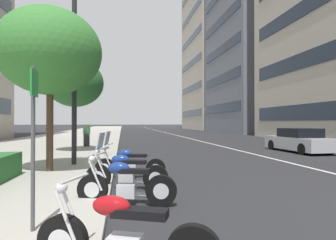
% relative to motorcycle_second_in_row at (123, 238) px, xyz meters
% --- Properties ---
extents(sidewalk_right_plaza, '(160.00, 10.09, 0.15)m').
position_rel_motorcycle_second_in_row_xyz_m(sidewalk_right_plaza, '(29.78, 5.33, -0.34)').
color(sidewalk_right_plaza, '#A39E93').
rests_on(sidewalk_right_plaza, ground).
extents(lane_centre_stripe, '(110.00, 0.16, 0.01)m').
position_rel_motorcycle_second_in_row_xyz_m(lane_centre_stripe, '(34.78, -7.09, -0.41)').
color(lane_centre_stripe, silver).
rests_on(lane_centre_stripe, ground).
extents(motorcycle_second_in_row, '(0.97, 2.12, 1.09)m').
position_rel_motorcycle_second_in_row_xyz_m(motorcycle_second_in_row, '(0.00, 0.00, 0.00)').
color(motorcycle_second_in_row, black).
rests_on(motorcycle_second_in_row, ground).
extents(motorcycle_far_end_row, '(0.75, 2.08, 1.10)m').
position_rel_motorcycle_second_in_row_xyz_m(motorcycle_far_end_row, '(2.69, -0.06, 0.01)').
color(motorcycle_far_end_row, black).
rests_on(motorcycle_far_end_row, ground).
extents(motorcycle_nearest_camera, '(0.76, 2.12, 1.48)m').
position_rel_motorcycle_second_in_row_xyz_m(motorcycle_nearest_camera, '(4.04, -0.06, 0.03)').
color(motorcycle_nearest_camera, black).
rests_on(motorcycle_nearest_camera, ground).
extents(motorcycle_under_tarp, '(0.73, 2.18, 1.47)m').
position_rel_motorcycle_second_in_row_xyz_m(motorcycle_under_tarp, '(5.57, -0.19, 0.02)').
color(motorcycle_under_tarp, black).
rests_on(motorcycle_under_tarp, ground).
extents(car_far_down_avenue, '(4.54, 1.98, 1.39)m').
position_rel_motorcycle_second_in_row_xyz_m(car_far_down_avenue, '(11.85, -10.30, 0.23)').
color(car_far_down_avenue, '#B7B7BC').
rests_on(car_far_down_avenue, ground).
extents(parking_sign_by_curb, '(0.32, 0.06, 2.43)m').
position_rel_motorcycle_second_in_row_xyz_m(parking_sign_by_curb, '(1.12, 1.31, 1.20)').
color(parking_sign_by_curb, '#47494C').
rests_on(parking_sign_by_curb, sidewalk_right_plaza).
extents(street_lamp_with_banners, '(1.26, 2.78, 8.22)m').
position_rel_motorcycle_second_in_row_xyz_m(street_lamp_with_banners, '(7.83, 1.41, 4.67)').
color(street_lamp_with_banners, '#232326').
rests_on(street_lamp_with_banners, sidewalk_right_plaza).
extents(street_tree_far_plaza, '(3.35, 3.35, 5.35)m').
position_rel_motorcycle_second_in_row_xyz_m(street_tree_far_plaza, '(6.47, 2.37, 3.65)').
color(street_tree_far_plaza, '#473323').
rests_on(street_tree_far_plaza, sidewalk_right_plaza).
extents(street_tree_by_lamp_post, '(3.13, 3.13, 5.11)m').
position_rel_motorcycle_second_in_row_xyz_m(street_tree_by_lamp_post, '(12.92, 2.62, 3.51)').
color(street_tree_by_lamp_post, '#473323').
rests_on(street_tree_by_lamp_post, sidewalk_right_plaza).
extents(pedestrian_on_plaza, '(0.45, 0.48, 1.56)m').
position_rel_motorcycle_second_in_row_xyz_m(pedestrian_on_plaza, '(15.96, 2.35, 0.52)').
color(pedestrian_on_plaza, '#2D2D33').
rests_on(pedestrian_on_plaza, sidewalk_right_plaza).
extents(office_tower_near_left, '(21.03, 21.11, 49.00)m').
position_rel_motorcycle_second_in_row_xyz_m(office_tower_near_left, '(63.37, -26.98, 24.09)').
color(office_tower_near_left, beige).
rests_on(office_tower_near_left, ground).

